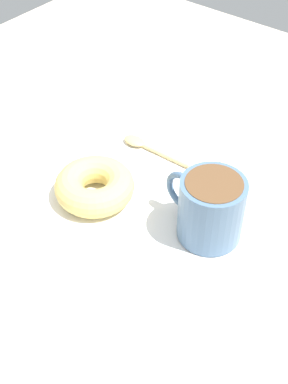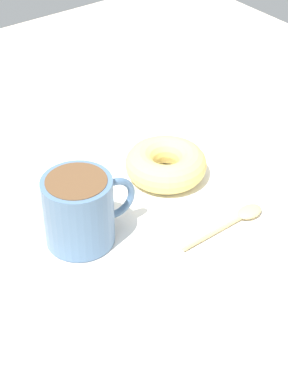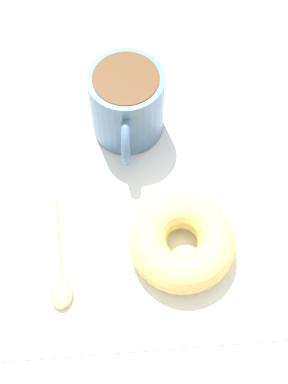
# 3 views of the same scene
# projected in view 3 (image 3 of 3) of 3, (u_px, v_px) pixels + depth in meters

# --- Properties ---
(ground_plane) EXTENTS (1.20, 1.20, 0.02)m
(ground_plane) POSITION_uv_depth(u_px,v_px,m) (157.00, 188.00, 0.61)
(ground_plane) COLOR beige
(napkin) EXTENTS (0.33, 0.33, 0.00)m
(napkin) POSITION_uv_depth(u_px,v_px,m) (144.00, 201.00, 0.59)
(napkin) COLOR white
(napkin) RESTS_ON ground_plane
(coffee_cup) EXTENTS (0.08, 0.12, 0.09)m
(coffee_cup) POSITION_uv_depth(u_px,v_px,m) (127.00, 104.00, 0.59)
(coffee_cup) COLOR slate
(coffee_cup) RESTS_ON napkin
(donut) EXTENTS (0.11, 0.11, 0.04)m
(donut) POSITION_uv_depth(u_px,v_px,m) (182.00, 242.00, 0.55)
(donut) COLOR #E5C66B
(donut) RESTS_ON napkin
(spoon) EXTENTS (0.02, 0.13, 0.01)m
(spoon) POSITION_uv_depth(u_px,v_px,m) (60.00, 275.00, 0.54)
(spoon) COLOR #D8B772
(spoon) RESTS_ON napkin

